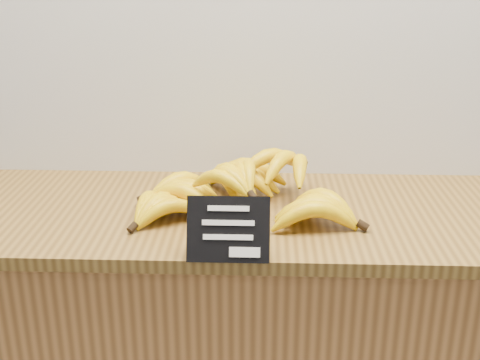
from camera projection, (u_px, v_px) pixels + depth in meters
The scene contains 3 objects.
counter_top at pixel (241, 214), 1.44m from camera, with size 1.45×0.54×0.03m, color brown.
chalkboard_sign at pixel (228, 230), 1.18m from camera, with size 0.16×0.01×0.13m, color black.
banana_pile at pixel (242, 188), 1.42m from camera, with size 0.57×0.47×0.12m.
Camera 1 is at (0.16, 1.43, 1.49)m, focal length 45.00 mm.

